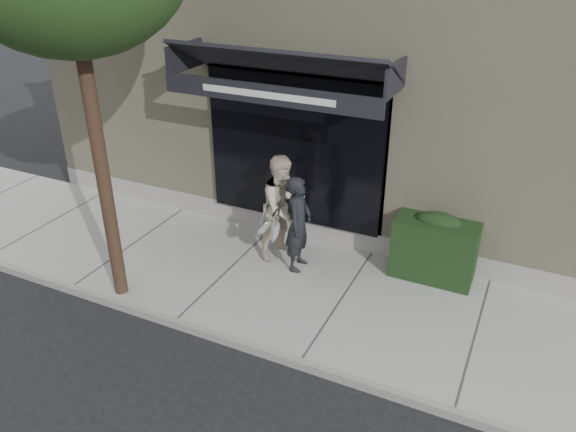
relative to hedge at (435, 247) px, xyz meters
The scene contains 7 objects.
ground 1.79m from the hedge, 131.35° to the right, with size 80.00×80.00×0.00m, color black.
sidewalk 1.77m from the hedge, 131.35° to the right, with size 20.00×3.00×0.12m, color #A0A09A.
curb 3.07m from the hedge, 111.45° to the right, with size 20.00×0.10×0.14m, color gray.
building_facade 4.39m from the hedge, 106.65° to the left, with size 14.30×8.04×5.64m.
hedge is the anchor object (origin of this frame).
pedestrian_front 2.23m from the hedge, 161.16° to the right, with size 0.82×0.76×1.64m.
pedestrian_back 2.56m from the hedge, 169.99° to the right, with size 0.99×1.09×1.83m.
Camera 1 is at (2.29, -6.77, 5.23)m, focal length 35.00 mm.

